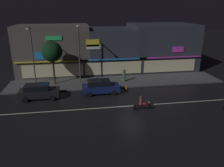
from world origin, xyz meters
TOP-DOWN VIEW (x-y plane):
  - ground_plane at (0.00, 0.00)m, footprint 140.00×140.00m
  - lane_divider_stripe at (0.00, 0.00)m, footprint 27.04×0.16m
  - sidewalk_far at (0.00, 7.87)m, footprint 28.46×4.93m
  - storefront_left_block at (-0.00, 14.43)m, footprint 10.27×8.34m
  - storefront_center_block at (8.54, 14.22)m, footprint 9.98×7.93m
  - storefront_right_block at (-8.54, 13.38)m, footprint 10.38×6.25m
  - streetlamp_west at (-10.69, 8.49)m, footprint 0.44×1.64m
  - streetlamp_mid at (-4.87, 7.87)m, footprint 0.44×1.64m
  - pedestrian_on_sidewalk at (0.94, 7.59)m, footprint 0.39×0.39m
  - street_tree at (-8.21, 8.09)m, footprint 2.57×2.57m
  - parked_car_near_kerb at (-9.52, 3.53)m, footprint 4.30×1.98m
  - parked_car_trailing at (-2.68, 3.98)m, footprint 4.30×1.98m
  - motorcycle_following at (0.90, -1.04)m, footprint 1.90×0.60m
  - traffic_cone at (0.62, 4.79)m, footprint 0.36×0.36m

SIDE VIEW (x-z plane):
  - ground_plane at x=0.00m, z-range 0.00..0.00m
  - lane_divider_stripe at x=0.00m, z-range 0.00..0.01m
  - sidewalk_far at x=0.00m, z-range 0.00..0.14m
  - traffic_cone at x=0.62m, z-range 0.00..0.55m
  - motorcycle_following at x=0.90m, z-range -0.13..1.39m
  - parked_car_near_kerb at x=-9.52m, z-range 0.03..1.70m
  - parked_car_trailing at x=-2.68m, z-range 0.03..1.70m
  - pedestrian_on_sidewalk at x=0.94m, z-range 0.07..1.87m
  - storefront_left_block at x=0.00m, z-range 0.00..6.54m
  - storefront_center_block at x=8.54m, z-range 0.00..7.14m
  - storefront_right_block at x=-8.54m, z-range 0.00..7.22m
  - street_tree at x=-8.21m, z-range 1.58..7.09m
  - streetlamp_west at x=-10.69m, z-range 0.78..8.07m
  - streetlamp_mid at x=-4.87m, z-range 0.79..8.38m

